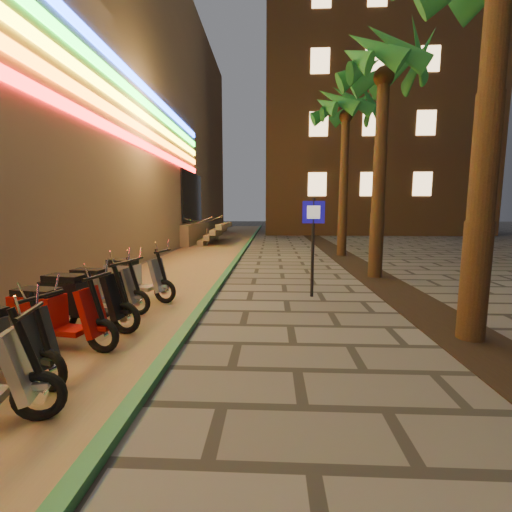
{
  "coord_description": "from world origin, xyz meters",
  "views": [
    {
      "loc": [
        0.5,
        -3.27,
        2.0
      ],
      "look_at": [
        0.23,
        2.69,
        1.2
      ],
      "focal_mm": 24.0,
      "sensor_mm": 36.0,
      "label": 1
    }
  ],
  "objects_px": {
    "scooter_8": "(101,289)",
    "scooter_7": "(80,300)",
    "scooter_6": "(53,315)",
    "pedestrian_sign": "(313,234)",
    "scooter_9": "(133,278)"
  },
  "relations": [
    {
      "from": "scooter_7",
      "to": "scooter_9",
      "type": "relative_size",
      "value": 1.03
    },
    {
      "from": "pedestrian_sign",
      "to": "scooter_6",
      "type": "xyz_separation_m",
      "value": [
        -4.07,
        -3.23,
        -0.97
      ]
    },
    {
      "from": "scooter_6",
      "to": "scooter_8",
      "type": "bearing_deg",
      "value": 104.44
    },
    {
      "from": "scooter_9",
      "to": "pedestrian_sign",
      "type": "bearing_deg",
      "value": 21.9
    },
    {
      "from": "scooter_7",
      "to": "scooter_8",
      "type": "xyz_separation_m",
      "value": [
        -0.13,
        0.95,
        -0.04
      ]
    },
    {
      "from": "pedestrian_sign",
      "to": "scooter_6",
      "type": "distance_m",
      "value": 5.28
    },
    {
      "from": "scooter_6",
      "to": "scooter_9",
      "type": "bearing_deg",
      "value": 97.58
    },
    {
      "from": "pedestrian_sign",
      "to": "scooter_7",
      "type": "distance_m",
      "value": 4.88
    },
    {
      "from": "pedestrian_sign",
      "to": "scooter_7",
      "type": "height_order",
      "value": "pedestrian_sign"
    },
    {
      "from": "scooter_6",
      "to": "scooter_9",
      "type": "xyz_separation_m",
      "value": [
        0.06,
        2.7,
        0.02
      ]
    },
    {
      "from": "scooter_8",
      "to": "scooter_9",
      "type": "height_order",
      "value": "scooter_9"
    },
    {
      "from": "scooter_8",
      "to": "scooter_9",
      "type": "relative_size",
      "value": 0.96
    },
    {
      "from": "scooter_9",
      "to": "scooter_6",
      "type": "bearing_deg",
      "value": -76.77
    },
    {
      "from": "scooter_7",
      "to": "scooter_9",
      "type": "xyz_separation_m",
      "value": [
        0.1,
        1.93,
        -0.01
      ]
    },
    {
      "from": "scooter_8",
      "to": "scooter_7",
      "type": "bearing_deg",
      "value": -75.04
    }
  ]
}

